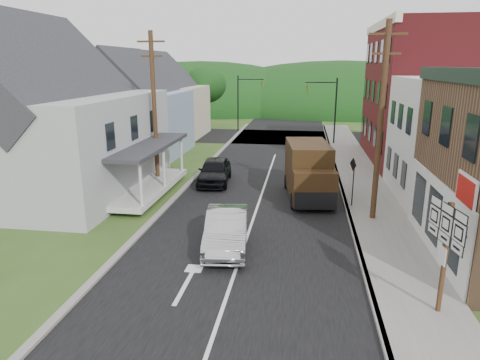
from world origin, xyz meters
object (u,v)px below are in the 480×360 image
at_px(route_sign_cluster, 445,242).
at_px(warning_sign, 353,175).
at_px(silver_sedan, 227,230).
at_px(delivery_van, 309,171).
at_px(dark_sedan, 215,171).

distance_m(route_sign_cluster, warning_sign, 9.70).
bearing_deg(silver_sedan, delivery_van, 58.58).
relative_size(delivery_van, warning_sign, 2.22).
bearing_deg(delivery_van, dark_sedan, 151.19).
relative_size(silver_sedan, delivery_van, 0.82).
height_order(delivery_van, warning_sign, delivery_van).
height_order(dark_sedan, warning_sign, warning_sign).
height_order(delivery_van, route_sign_cluster, route_sign_cluster).
bearing_deg(delivery_van, route_sign_cluster, -78.86).
relative_size(dark_sedan, delivery_van, 0.81).
bearing_deg(dark_sedan, silver_sedan, -80.02).
relative_size(dark_sedan, route_sign_cluster, 1.36).
distance_m(delivery_van, warning_sign, 2.65).
relative_size(silver_sedan, warning_sign, 1.82).
bearing_deg(silver_sedan, dark_sedan, 97.69).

